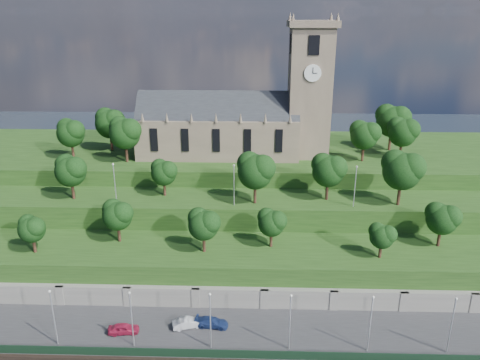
{
  "coord_description": "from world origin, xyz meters",
  "views": [
    {
      "loc": [
        3.29,
        -46.69,
        42.79
      ],
      "look_at": [
        0.87,
        30.0,
        15.05
      ],
      "focal_mm": 35.0,
      "sensor_mm": 36.0,
      "label": 1
    }
  ],
  "objects_px": {
    "car_middle": "(188,323)",
    "car_right": "(212,322)",
    "church": "(242,118)",
    "car_left": "(124,329)"
  },
  "relations": [
    {
      "from": "car_middle",
      "to": "car_right",
      "type": "xyz_separation_m",
      "value": [
        3.27,
        0.26,
        -0.03
      ]
    },
    {
      "from": "church",
      "to": "car_right",
      "type": "distance_m",
      "value": 44.08
    },
    {
      "from": "car_left",
      "to": "car_right",
      "type": "xyz_separation_m",
      "value": [
        11.71,
        1.78,
        -0.04
      ]
    },
    {
      "from": "church",
      "to": "car_middle",
      "type": "height_order",
      "value": "church"
    },
    {
      "from": "car_right",
      "to": "church",
      "type": "bearing_deg",
      "value": 2.14
    },
    {
      "from": "car_middle",
      "to": "car_right",
      "type": "bearing_deg",
      "value": -102.15
    },
    {
      "from": "car_middle",
      "to": "car_right",
      "type": "relative_size",
      "value": 0.92
    },
    {
      "from": "church",
      "to": "car_left",
      "type": "relative_size",
      "value": 9.44
    },
    {
      "from": "car_middle",
      "to": "car_left",
      "type": "bearing_deg",
      "value": 83.42
    },
    {
      "from": "church",
      "to": "car_middle",
      "type": "bearing_deg",
      "value": -99.09
    }
  ]
}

